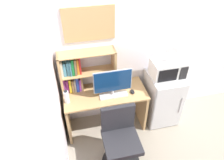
% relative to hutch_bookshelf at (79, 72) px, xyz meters
% --- Properties ---
extents(wall_back, '(6.40, 0.04, 2.60)m').
position_rel_hutch_bookshelf_xyz_m(wall_back, '(1.67, 0.12, 0.23)').
color(wall_back, silver).
rests_on(wall_back, ground_plane).
extents(desk, '(1.24, 0.55, 0.75)m').
position_rel_hutch_bookshelf_xyz_m(desk, '(0.34, -0.17, -0.56)').
color(desk, tan).
rests_on(desk, ground_plane).
extents(hutch_bookshelf, '(0.81, 0.23, 0.64)m').
position_rel_hutch_bookshelf_xyz_m(hutch_bookshelf, '(0.00, 0.00, 0.00)').
color(hutch_bookshelf, tan).
rests_on(hutch_bookshelf, desk).
extents(monitor, '(0.56, 0.17, 0.44)m').
position_rel_hutch_bookshelf_xyz_m(monitor, '(0.44, -0.24, -0.08)').
color(monitor, '#B7B7BC').
rests_on(monitor, desk).
extents(keyboard, '(0.41, 0.13, 0.02)m').
position_rel_hutch_bookshelf_xyz_m(keyboard, '(0.45, -0.26, -0.32)').
color(keyboard, silver).
rests_on(keyboard, desk).
extents(computer_mouse, '(0.06, 0.10, 0.03)m').
position_rel_hutch_bookshelf_xyz_m(computer_mouse, '(0.74, -0.25, -0.31)').
color(computer_mouse, black).
rests_on(computer_mouse, desk).
extents(water_bottle, '(0.07, 0.07, 0.22)m').
position_rel_hutch_bookshelf_xyz_m(water_bottle, '(-0.22, -0.24, -0.23)').
color(water_bottle, silver).
rests_on(water_bottle, desk).
extents(mini_fridge, '(0.52, 0.56, 0.91)m').
position_rel_hutch_bookshelf_xyz_m(mini_fridge, '(1.30, -0.18, -0.62)').
color(mini_fridge, silver).
rests_on(mini_fridge, ground_plane).
extents(microwave, '(0.49, 0.33, 0.27)m').
position_rel_hutch_bookshelf_xyz_m(microwave, '(1.30, -0.18, -0.03)').
color(microwave, silver).
rests_on(microwave, mini_fridge).
extents(desk_fan, '(0.16, 0.11, 0.24)m').
position_rel_hutch_bookshelf_xyz_m(desk_fan, '(1.30, -0.19, 0.24)').
color(desk_fan, silver).
rests_on(desk_fan, microwave).
extents(desk_chair, '(0.55, 0.55, 0.94)m').
position_rel_hutch_bookshelf_xyz_m(desk_chair, '(0.41, -0.83, -0.66)').
color(desk_chair, black).
rests_on(desk_chair, ground_plane).
extents(wall_corkboard, '(0.69, 0.02, 0.47)m').
position_rel_hutch_bookshelf_xyz_m(wall_corkboard, '(0.20, 0.09, 0.67)').
color(wall_corkboard, tan).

